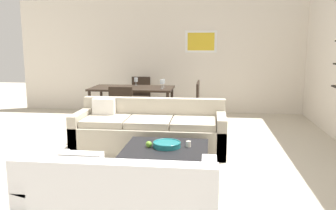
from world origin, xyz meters
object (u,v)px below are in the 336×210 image
(apple_on_coffee_table, at_px, (149,144))
(dining_chair_right_far, at_px, (193,98))
(wine_glass_right_far, at_px, (163,82))
(wine_glass_right_near, at_px, (162,82))
(dining_chair_head, at_px, (140,93))
(dining_table, at_px, (132,91))
(coffee_table, at_px, (166,162))
(dining_chair_right_near, at_px, (192,102))
(loveseat_white, at_px, (123,202))
(decorative_bowl, at_px, (167,144))
(sofa_beige, at_px, (150,132))
(candle_jar, at_px, (189,144))
(dining_chair_foot, at_px, (122,106))
(wine_glass_head, at_px, (136,80))

(apple_on_coffee_table, xyz_separation_m, dining_chair_right_far, (0.39, 3.19, 0.08))
(wine_glass_right_far, height_order, wine_glass_right_near, wine_glass_right_near)
(wine_glass_right_far, bearing_deg, dining_chair_head, 131.11)
(dining_table, xyz_separation_m, wine_glass_right_far, (0.65, 0.11, 0.19))
(coffee_table, height_order, dining_chair_right_near, dining_chair_right_near)
(loveseat_white, height_order, coffee_table, loveseat_white)
(decorative_bowl, height_order, dining_table, dining_table)
(dining_chair_head, bearing_deg, sofa_beige, -75.66)
(loveseat_white, relative_size, decorative_bowl, 4.64)
(candle_jar, bearing_deg, dining_chair_foot, 123.78)
(decorative_bowl, xyz_separation_m, dining_table, (-1.10, 2.95, 0.26))
(dining_chair_foot, relative_size, wine_glass_right_near, 4.87)
(dining_chair_right_near, relative_size, wine_glass_right_far, 5.27)
(sofa_beige, distance_m, dining_chair_head, 2.83)
(wine_glass_right_far, bearing_deg, decorative_bowl, -81.62)
(wine_glass_right_near, bearing_deg, decorative_bowl, -80.97)
(loveseat_white, relative_size, candle_jar, 22.41)
(sofa_beige, height_order, wine_glass_right_far, wine_glass_right_far)
(loveseat_white, distance_m, dining_chair_head, 5.27)
(coffee_table, xyz_separation_m, dining_chair_head, (-1.09, 3.82, 0.31))
(dining_chair_foot, bearing_deg, wine_glass_right_far, 56.09)
(sofa_beige, relative_size, coffee_table, 2.23)
(coffee_table, bearing_deg, dining_chair_right_far, 86.81)
(dining_chair_head, bearing_deg, loveseat_white, -80.36)
(loveseat_white, relative_size, wine_glass_right_near, 9.01)
(sofa_beige, distance_m, dining_table, 2.04)
(dining_chair_head, bearing_deg, coffee_table, -74.09)
(sofa_beige, xyz_separation_m, coffee_table, (0.39, -1.09, -0.10))
(dining_chair_right_near, bearing_deg, loveseat_white, -95.33)
(coffee_table, bearing_deg, candle_jar, 13.51)
(loveseat_white, relative_size, apple_on_coffee_table, 20.10)
(apple_on_coffee_table, xyz_separation_m, dining_chair_foot, (-0.88, 2.13, 0.08))
(sofa_beige, relative_size, decorative_bowl, 6.66)
(dining_chair_right_near, relative_size, dining_chair_head, 1.00)
(sofa_beige, bearing_deg, wine_glass_head, 107.13)
(decorative_bowl, bearing_deg, candle_jar, 9.81)
(coffee_table, bearing_deg, decorative_bowl, 64.71)
(candle_jar, distance_m, dining_table, 3.22)
(dining_table, relative_size, dining_chair_right_near, 1.96)
(loveseat_white, bearing_deg, dining_table, 101.50)
(wine_glass_right_far, bearing_deg, dining_table, -170.31)
(decorative_bowl, distance_m, dining_chair_foot, 2.37)
(coffee_table, relative_size, decorative_bowl, 2.99)
(wine_glass_head, distance_m, wine_glass_right_near, 0.82)
(dining_chair_right_near, height_order, wine_glass_right_far, wine_glass_right_far)
(decorative_bowl, xyz_separation_m, wine_glass_head, (-1.10, 3.34, 0.45))
(candle_jar, relative_size, wine_glass_right_far, 0.44)
(loveseat_white, relative_size, wine_glass_head, 9.77)
(loveseat_white, bearing_deg, wine_glass_head, 100.58)
(coffee_table, relative_size, dining_chair_right_near, 1.19)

